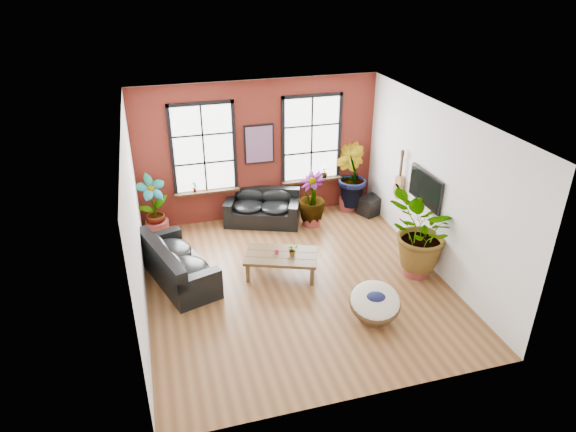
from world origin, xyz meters
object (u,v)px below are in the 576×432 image
Objects in this scene: sofa_left at (176,264)px; papasan_chair at (375,303)px; sofa_back at (263,208)px; coffee_table at (281,257)px.

sofa_left reaches higher than papasan_chair.
sofa_left is 1.97× the size of papasan_chair.
sofa_left is at bearing -117.08° from sofa_back.
sofa_back reaches higher than coffee_table.
sofa_left is at bearing -168.56° from coffee_table.
papasan_chair is at bearing -35.82° from coffee_table.
coffee_table is (2.15, -0.36, 0.03)m from sofa_left.
coffee_table is at bearing -117.32° from sofa_left.
coffee_table is at bearing -73.25° from sofa_back.
papasan_chair reaches higher than coffee_table.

